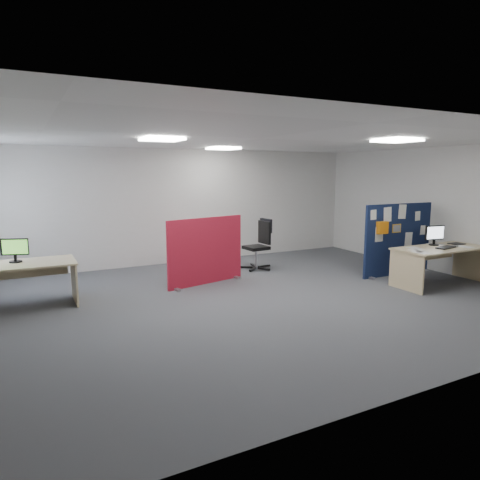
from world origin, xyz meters
name	(u,v)px	position (x,y,z in m)	size (l,w,h in m)	color
floor	(259,298)	(0.00, 0.00, 0.00)	(9.00, 9.00, 0.00)	#4B4D52
ceiling	(260,138)	(0.00, 0.00, 2.70)	(9.00, 7.00, 0.02)	white
wall_back	(187,206)	(0.00, 3.50, 1.35)	(9.00, 0.02, 2.70)	silver
wall_front	(441,257)	(0.00, -3.50, 1.35)	(9.00, 0.02, 2.70)	silver
wall_right	(441,210)	(4.50, 0.00, 1.35)	(0.02, 7.00, 2.70)	silver
ceiling_lights	(258,143)	(0.33, 0.67, 2.67)	(4.10, 4.10, 0.04)	white
navy_divider	(397,239)	(3.46, 0.19, 0.76)	(1.83, 0.30, 1.51)	#0E1535
main_desk	(439,255)	(3.58, -0.74, 0.57)	(1.90, 0.85, 0.73)	#CFB885
monitor_main	(435,234)	(3.65, -0.55, 0.95)	(0.45, 0.19, 0.39)	black
keyboard	(446,247)	(3.58, -0.87, 0.74)	(0.45, 0.18, 0.03)	black
mouse	(455,246)	(3.84, -0.88, 0.74)	(0.10, 0.06, 0.03)	#A09FA4
paper_tray	(457,244)	(4.18, -0.66, 0.74)	(0.28, 0.22, 0.01)	black
red_divider	(206,251)	(-0.42, 1.35, 0.64)	(1.69, 0.44, 1.30)	#A4152C
second_desk	(17,274)	(-3.68, 1.34, 0.56)	(1.73, 0.87, 0.73)	#CFB885
monitor_second	(15,249)	(-3.69, 1.42, 0.94)	(0.41, 0.19, 0.39)	black
office_chair	(260,241)	(1.17, 2.01, 0.63)	(0.72, 0.73, 1.10)	black
desk_papers	(431,248)	(3.31, -0.77, 0.73)	(1.48, 0.79, 0.00)	white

